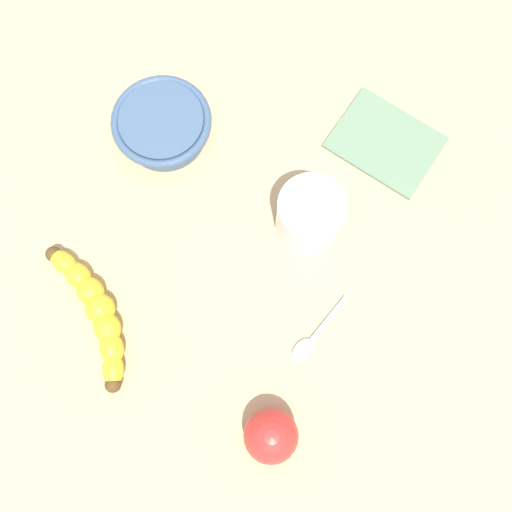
{
  "coord_description": "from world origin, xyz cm",
  "views": [
    {
      "loc": [
        -14.79,
        18.16,
        84.24
      ],
      "look_at": [
        -8.9,
        -0.8,
        5.0
      ],
      "focal_mm": 42.36,
      "sensor_mm": 36.0,
      "label": 1
    }
  ],
  "objects": [
    {
      "name": "wooden_tabletop",
      "position": [
        0.0,
        0.0,
        1.5
      ],
      "size": [
        120.0,
        120.0,
        3.0
      ],
      "primitive_type": "cube",
      "color": "tan",
      "rests_on": "ground"
    },
    {
      "name": "banana",
      "position": [
        9.25,
        12.75,
        4.95
      ],
      "size": [
        16.25,
        16.28,
        3.91
      ],
      "rotation": [
        0.0,
        0.0,
        5.5
      ],
      "color": "yellow",
      "rests_on": "wooden_tabletop"
    },
    {
      "name": "smoothie_glass",
      "position": [
        -14.25,
        -7.6,
        7.13
      ],
      "size": [
        8.92,
        8.92,
        8.95
      ],
      "color": "silver",
      "rests_on": "wooden_tabletop"
    },
    {
      "name": "ceramic_bowl",
      "position": [
        9.36,
        -14.93,
        5.84
      ],
      "size": [
        14.17,
        14.17,
        4.74
      ],
      "color": "#3D5675",
      "rests_on": "wooden_tabletop"
    },
    {
      "name": "apple_fruit",
      "position": [
        -17.6,
        20.95,
        6.43
      ],
      "size": [
        6.86,
        6.86,
        6.86
      ],
      "primitive_type": "sphere",
      "color": "red",
      "rests_on": "wooden_tabletop"
    },
    {
      "name": "teaspoon",
      "position": [
        -18.86,
        8.67,
        3.4
      ],
      "size": [
        5.59,
        10.91,
        0.8
      ],
      "rotation": [
        0.0,
        0.0,
        1.18
      ],
      "color": "silver",
      "rests_on": "wooden_tabletop"
    },
    {
      "name": "folded_napkin",
      "position": [
        -21.71,
        -23.04,
        3.3
      ],
      "size": [
        17.41,
        15.12,
        0.6
      ],
      "primitive_type": "cube",
      "rotation": [
        0.0,
        0.0,
        -0.29
      ],
      "color": "slate",
      "rests_on": "wooden_tabletop"
    }
  ]
}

